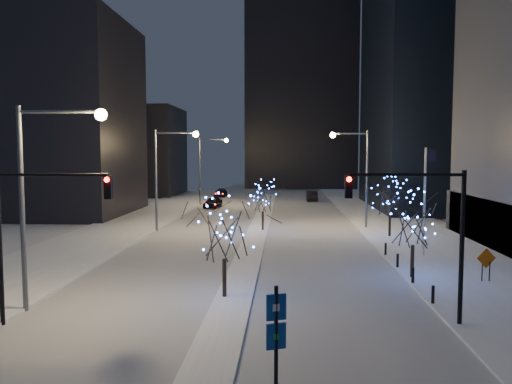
# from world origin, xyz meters

# --- Properties ---
(ground) EXTENTS (160.00, 160.00, 0.00)m
(ground) POSITION_xyz_m (0.00, 0.00, 0.00)
(ground) COLOR silver
(ground) RESTS_ON ground
(road) EXTENTS (20.00, 130.00, 0.02)m
(road) POSITION_xyz_m (0.00, 35.00, 0.01)
(road) COLOR #AFB4BE
(road) RESTS_ON ground
(median) EXTENTS (2.00, 80.00, 0.15)m
(median) POSITION_xyz_m (0.00, 30.00, 0.07)
(median) COLOR white
(median) RESTS_ON ground
(east_sidewalk) EXTENTS (10.00, 90.00, 0.15)m
(east_sidewalk) POSITION_xyz_m (15.00, 20.00, 0.07)
(east_sidewalk) COLOR white
(east_sidewalk) RESTS_ON ground
(west_sidewalk) EXTENTS (8.00, 90.00, 0.15)m
(west_sidewalk) POSITION_xyz_m (-14.00, 20.00, 0.07)
(west_sidewalk) COLOR white
(west_sidewalk) RESTS_ON ground
(filler_west_near) EXTENTS (22.00, 18.00, 24.00)m
(filler_west_near) POSITION_xyz_m (-28.00, 40.00, 12.00)
(filler_west_near) COLOR black
(filler_west_near) RESTS_ON ground
(filler_west_far) EXTENTS (18.00, 16.00, 16.00)m
(filler_west_far) POSITION_xyz_m (-26.00, 70.00, 8.00)
(filler_west_far) COLOR black
(filler_west_far) RESTS_ON ground
(horizon_block) EXTENTS (24.00, 14.00, 42.00)m
(horizon_block) POSITION_xyz_m (6.00, 92.00, 21.00)
(horizon_block) COLOR black
(horizon_block) RESTS_ON ground
(street_lamp_w_near) EXTENTS (4.40, 0.56, 10.00)m
(street_lamp_w_near) POSITION_xyz_m (-8.94, 2.00, 6.50)
(street_lamp_w_near) COLOR #595E66
(street_lamp_w_near) RESTS_ON ground
(street_lamp_w_mid) EXTENTS (4.40, 0.56, 10.00)m
(street_lamp_w_mid) POSITION_xyz_m (-8.94, 27.00, 6.50)
(street_lamp_w_mid) COLOR #595E66
(street_lamp_w_mid) RESTS_ON ground
(street_lamp_w_far) EXTENTS (4.40, 0.56, 10.00)m
(street_lamp_w_far) POSITION_xyz_m (-8.94, 52.00, 6.50)
(street_lamp_w_far) COLOR #595E66
(street_lamp_w_far) RESTS_ON ground
(street_lamp_east) EXTENTS (3.90, 0.56, 10.00)m
(street_lamp_east) POSITION_xyz_m (10.08, 30.00, 6.45)
(street_lamp_east) COLOR #595E66
(street_lamp_east) RESTS_ON ground
(traffic_signal_west) EXTENTS (5.26, 0.43, 7.00)m
(traffic_signal_west) POSITION_xyz_m (-8.44, -0.00, 4.76)
(traffic_signal_west) COLOR black
(traffic_signal_west) RESTS_ON ground
(traffic_signal_east) EXTENTS (5.26, 0.43, 7.00)m
(traffic_signal_east) POSITION_xyz_m (8.94, 1.00, 4.76)
(traffic_signal_east) COLOR black
(traffic_signal_east) RESTS_ON ground
(flagpoles) EXTENTS (1.35, 2.60, 8.00)m
(flagpoles) POSITION_xyz_m (13.37, 17.25, 4.80)
(flagpoles) COLOR silver
(flagpoles) RESTS_ON east_sidewalk
(bollards) EXTENTS (0.16, 12.16, 0.90)m
(bollards) POSITION_xyz_m (10.20, 10.00, 0.60)
(bollards) COLOR black
(bollards) RESTS_ON east_sidewalk
(car_near) EXTENTS (2.55, 4.76, 1.54)m
(car_near) POSITION_xyz_m (-7.49, 48.22, 0.77)
(car_near) COLOR black
(car_near) RESTS_ON ground
(car_mid) EXTENTS (1.79, 4.94, 1.62)m
(car_mid) POSITION_xyz_m (6.96, 59.35, 0.81)
(car_mid) COLOR black
(car_mid) RESTS_ON ground
(car_far) EXTENTS (2.04, 4.76, 1.37)m
(car_far) POSITION_xyz_m (-8.64, 65.78, 0.68)
(car_far) COLOR black
(car_far) RESTS_ON ground
(holiday_tree_median_near) EXTENTS (5.73, 5.73, 5.59)m
(holiday_tree_median_near) POSITION_xyz_m (-0.50, 4.58, 3.79)
(holiday_tree_median_near) COLOR black
(holiday_tree_median_near) RESTS_ON median
(holiday_tree_median_far) EXTENTS (4.65, 4.65, 4.91)m
(holiday_tree_median_far) POSITION_xyz_m (0.50, 27.47, 3.39)
(holiday_tree_median_far) COLOR black
(holiday_tree_median_far) RESTS_ON median
(holiday_tree_plaza_near) EXTENTS (5.03, 5.03, 5.26)m
(holiday_tree_plaza_near) POSITION_xyz_m (10.50, 9.41, 3.61)
(holiday_tree_plaza_near) COLOR black
(holiday_tree_plaza_near) RESTS_ON east_sidewalk
(holiday_tree_plaza_far) EXTENTS (5.52, 5.52, 5.49)m
(holiday_tree_plaza_far) POSITION_xyz_m (12.26, 24.61, 3.71)
(holiday_tree_plaza_far) COLOR black
(holiday_tree_plaza_far) RESTS_ON east_sidewalk
(wayfinding_sign) EXTENTS (0.63, 0.30, 3.63)m
(wayfinding_sign) POSITION_xyz_m (2.43, -6.00, 2.23)
(wayfinding_sign) COLOR black
(wayfinding_sign) RESTS_ON ground
(construction_sign) EXTENTS (1.19, 0.28, 1.99)m
(construction_sign) POSITION_xyz_m (14.61, 8.60, 1.34)
(construction_sign) COLOR black
(construction_sign) RESTS_ON east_sidewalk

